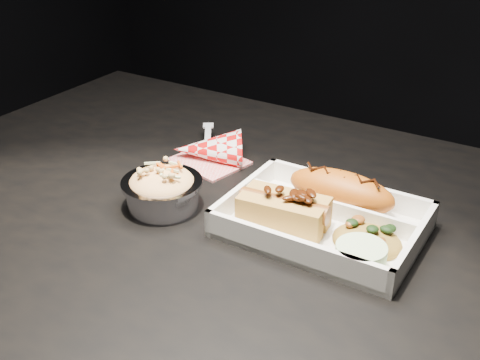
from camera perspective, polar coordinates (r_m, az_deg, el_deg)
name	(u,v)px	position (r m, az deg, el deg)	size (l,w,h in m)	color
dining_table	(252,273)	(0.87, 1.12, -8.80)	(1.20, 0.80, 0.75)	black
food_tray	(323,224)	(0.80, 7.87, -4.13)	(0.25, 0.18, 0.04)	white
fried_pastry	(341,190)	(0.83, 9.55, -0.98)	(0.15, 0.06, 0.05)	#B15511
hotdog	(284,208)	(0.78, 4.16, -2.71)	(0.12, 0.07, 0.06)	#BD8D40
fried_rice_mound	(368,234)	(0.76, 12.03, -4.99)	(0.09, 0.07, 0.03)	#A47C2F
cupcake_liner	(361,257)	(0.72, 11.36, -7.15)	(0.06, 0.06, 0.03)	beige
foil_coleslaw_cup	(162,188)	(0.84, -7.40, -0.73)	(0.11, 0.11, 0.07)	silver
napkin_fork	(208,149)	(0.98, -3.09, 2.92)	(0.15, 0.16, 0.10)	red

